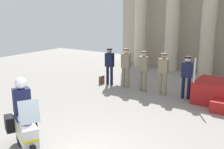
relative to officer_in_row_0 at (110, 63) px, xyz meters
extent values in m
cube|color=#B6AB91|center=(2.14, 5.50, 2.15)|extent=(9.38, 0.30, 6.28)
cylinder|color=beige|center=(-0.79, 4.52, 1.87)|extent=(0.75, 0.75, 5.72)
cylinder|color=beige|center=(1.16, 4.52, 1.87)|extent=(0.75, 0.75, 5.72)
cylinder|color=beige|center=(3.12, 4.52, 1.87)|extent=(0.75, 0.75, 5.72)
cylinder|color=silver|center=(3.99, -0.50, 0.25)|extent=(0.05, 0.05, 0.90)
cylinder|color=black|center=(-0.11, 0.00, -0.57)|extent=(0.13, 0.13, 0.84)
cylinder|color=black|center=(0.11, 0.00, -0.57)|extent=(0.13, 0.13, 0.84)
cube|color=black|center=(0.00, 0.00, 0.16)|extent=(0.38, 0.22, 0.62)
sphere|color=#997056|center=(0.00, 0.00, 0.58)|extent=(0.21, 0.21, 0.21)
cylinder|color=black|center=(0.00, 0.00, 0.66)|extent=(0.24, 0.24, 0.06)
cylinder|color=#7A7056|center=(0.76, -0.01, -0.55)|extent=(0.13, 0.13, 0.88)
cylinder|color=#7A7056|center=(0.98, -0.01, -0.55)|extent=(0.13, 0.13, 0.88)
cube|color=#7A7056|center=(0.87, -0.01, 0.21)|extent=(0.38, 0.22, 0.64)
sphere|color=beige|center=(0.87, -0.01, 0.64)|extent=(0.21, 0.21, 0.21)
cylinder|color=#494334|center=(0.87, -0.01, 0.72)|extent=(0.24, 0.24, 0.06)
cylinder|color=#7A7056|center=(1.66, -0.11, -0.55)|extent=(0.13, 0.13, 0.88)
cylinder|color=#7A7056|center=(1.88, -0.11, -0.55)|extent=(0.13, 0.13, 0.88)
cube|color=#7A7056|center=(1.77, -0.11, 0.20)|extent=(0.38, 0.22, 0.61)
sphere|color=tan|center=(1.77, -0.11, 0.61)|extent=(0.21, 0.21, 0.21)
cylinder|color=#494334|center=(1.77, -0.11, 0.69)|extent=(0.24, 0.24, 0.06)
cylinder|color=#847A5B|center=(2.53, -0.10, -0.54)|extent=(0.13, 0.13, 0.91)
cylinder|color=#847A5B|center=(2.75, -0.10, -0.54)|extent=(0.13, 0.13, 0.91)
cube|color=#847A5B|center=(2.64, -0.10, 0.20)|extent=(0.38, 0.22, 0.58)
sphere|color=tan|center=(2.64, -0.10, 0.60)|extent=(0.21, 0.21, 0.21)
cylinder|color=#4F4937|center=(2.64, -0.10, 0.67)|extent=(0.24, 0.24, 0.06)
cylinder|color=#141938|center=(3.47, -0.06, -0.57)|extent=(0.13, 0.13, 0.85)
cylinder|color=#141938|center=(3.69, -0.06, -0.57)|extent=(0.13, 0.13, 0.85)
cube|color=#141938|center=(3.58, -0.06, 0.15)|extent=(0.38, 0.22, 0.59)
sphere|color=beige|center=(3.58, -0.06, 0.55)|extent=(0.21, 0.21, 0.21)
cylinder|color=black|center=(3.58, -0.06, 0.63)|extent=(0.24, 0.24, 0.06)
cylinder|color=black|center=(1.31, -5.95, -0.67)|extent=(0.63, 0.42, 0.64)
cube|color=silver|center=(1.96, -6.28, -0.27)|extent=(1.25, 0.85, 0.44)
ellipsoid|color=silver|center=(2.09, -6.35, 0.05)|extent=(0.61, 0.52, 0.26)
cube|color=yellow|center=(1.96, -6.28, -0.29)|extent=(1.27, 0.87, 0.06)
cube|color=silver|center=(2.49, -6.56, 0.35)|extent=(0.32, 0.43, 0.47)
cube|color=black|center=(1.63, -5.82, -0.27)|extent=(0.40, 0.32, 0.36)
cube|color=black|center=(1.39, -6.29, -0.27)|extent=(0.40, 0.32, 0.36)
cube|color=#141938|center=(1.85, -6.23, 0.02)|extent=(0.51, 0.49, 0.14)
cube|color=#141938|center=(1.85, -6.23, 0.37)|extent=(0.40, 0.44, 0.56)
sphere|color=silver|center=(1.87, -6.24, 0.78)|extent=(0.26, 0.26, 0.26)
cube|color=brown|center=(-0.43, -0.03, -0.81)|extent=(0.10, 0.32, 0.36)
camera|label=1|loc=(6.62, -9.79, 2.30)|focal=42.57mm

